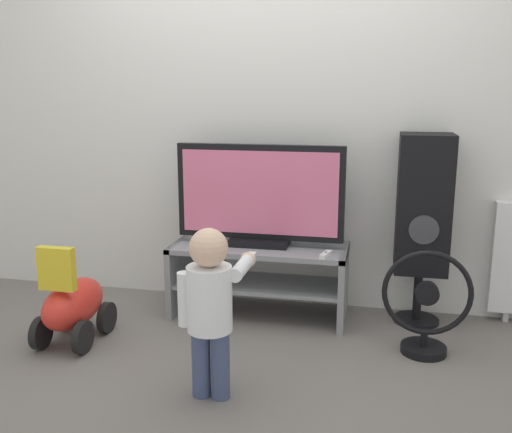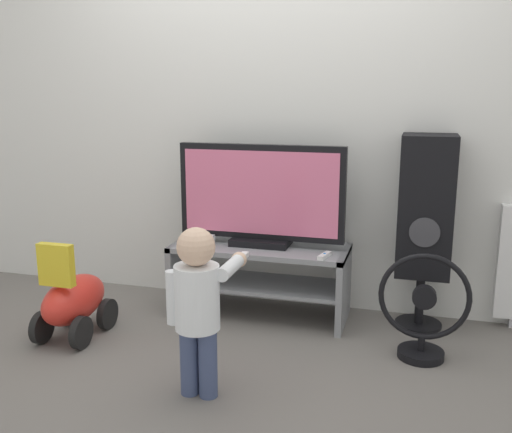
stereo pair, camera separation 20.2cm
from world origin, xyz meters
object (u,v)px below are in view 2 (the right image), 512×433
object	(u,v)px
game_console	(206,242)
speaker_tower	(426,209)
floor_fan	(423,312)
television	(261,196)
child	(199,298)
ride_on_toy	(73,300)
remote_primary	(325,256)

from	to	relation	value
game_console	speaker_tower	size ratio (longest dim) A/B	0.16
speaker_tower	floor_fan	distance (m)	0.61
game_console	speaker_tower	world-z (taller)	speaker_tower
television	child	xyz separation A→B (m)	(-0.00, -0.99, -0.27)
speaker_tower	ride_on_toy	distance (m)	2.02
television	child	distance (m)	1.03
game_console	floor_fan	world-z (taller)	floor_fan
television	floor_fan	bearing A→B (deg)	-20.02
game_console	speaker_tower	distance (m)	1.27
ride_on_toy	floor_fan	bearing A→B (deg)	7.98
television	remote_primary	distance (m)	0.52
child	speaker_tower	distance (m)	1.44
speaker_tower	ride_on_toy	xyz separation A→B (m)	(-1.84, -0.68, -0.48)
floor_fan	speaker_tower	bearing A→B (deg)	92.12
television	ride_on_toy	bearing A→B (deg)	-146.18
speaker_tower	floor_fan	xyz separation A→B (m)	(0.02, -0.42, -0.45)
speaker_tower	television	bearing A→B (deg)	-175.53
remote_primary	game_console	bearing A→B (deg)	177.00
speaker_tower	ride_on_toy	size ratio (longest dim) A/B	1.96
remote_primary	speaker_tower	xyz separation A→B (m)	(0.52, 0.23, 0.25)
television	ride_on_toy	distance (m)	1.21
remote_primary	child	world-z (taller)	child
ride_on_toy	remote_primary	bearing A→B (deg)	18.71
game_console	television	bearing A→B (deg)	22.04
television	game_console	distance (m)	0.42
television	floor_fan	distance (m)	1.12
ride_on_toy	speaker_tower	bearing A→B (deg)	20.27
game_console	child	bearing A→B (deg)	-71.01
game_console	ride_on_toy	distance (m)	0.81
remote_primary	ride_on_toy	size ratio (longest dim) A/B	0.24
television	ride_on_toy	size ratio (longest dim) A/B	1.76
television	remote_primary	size ratio (longest dim) A/B	7.40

